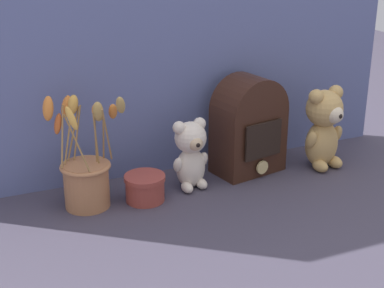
% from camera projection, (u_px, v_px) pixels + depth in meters
% --- Properties ---
extents(ground_plane, '(4.00, 4.00, 0.00)m').
position_uv_depth(ground_plane, '(195.00, 191.00, 1.56)').
color(ground_plane, '#3D3847').
extents(backdrop_wall, '(1.36, 0.02, 0.80)m').
position_uv_depth(backdrop_wall, '(170.00, 30.00, 1.56)').
color(backdrop_wall, slate).
rests_on(backdrop_wall, ground).
extents(teddy_bear_large, '(0.13, 0.12, 0.24)m').
position_uv_depth(teddy_bear_large, '(324.00, 126.00, 1.67)').
color(teddy_bear_large, tan).
rests_on(teddy_bear_large, ground).
extents(teddy_bear_medium, '(0.10, 0.10, 0.19)m').
position_uv_depth(teddy_bear_medium, '(190.00, 153.00, 1.55)').
color(teddy_bear_medium, beige).
rests_on(teddy_bear_medium, ground).
extents(flower_vase, '(0.20, 0.16, 0.29)m').
position_uv_depth(flower_vase, '(86.00, 174.00, 1.45)').
color(flower_vase, '#AD7047').
rests_on(flower_vase, ground).
extents(vintage_radio, '(0.21, 0.15, 0.28)m').
position_uv_depth(vintage_radio, '(249.00, 125.00, 1.64)').
color(vintage_radio, '#381E14').
rests_on(vintage_radio, ground).
extents(decorative_tin_tall, '(0.11, 0.11, 0.07)m').
position_uv_depth(decorative_tin_tall, '(145.00, 188.00, 1.49)').
color(decorative_tin_tall, '#993D33').
rests_on(decorative_tin_tall, ground).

